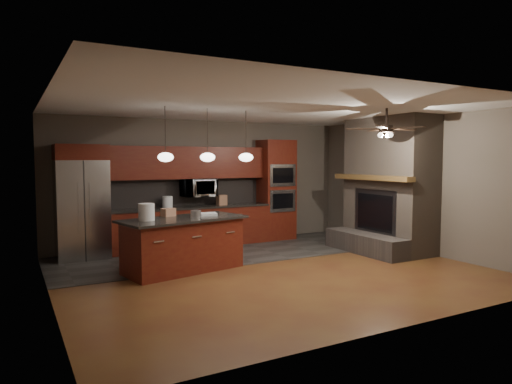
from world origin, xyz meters
TOP-DOWN VIEW (x-y plane):
  - ground at (0.00, 0.00)m, footprint 7.00×7.00m
  - ceiling at (0.00, 0.00)m, footprint 7.00×6.00m
  - back_wall at (0.00, 3.00)m, footprint 7.00×0.02m
  - right_wall at (3.50, 0.00)m, footprint 0.02×6.00m
  - left_wall at (-3.50, 0.00)m, footprint 0.02×6.00m
  - slate_tile_patch at (0.00, 1.80)m, footprint 7.00×2.40m
  - fireplace_column at (3.04, 0.40)m, footprint 1.30×2.10m
  - back_cabinetry at (-0.48, 2.74)m, footprint 3.59×0.64m
  - oven_tower at (1.70, 2.69)m, footprint 0.80×0.63m
  - microwave at (-0.27, 2.75)m, footprint 0.73×0.41m
  - refrigerator at (-2.72, 2.62)m, footprint 0.95×0.75m
  - kitchen_island at (-1.34, 0.76)m, footprint 2.28×1.39m
  - white_bucket at (-1.98, 0.73)m, footprint 0.35×0.35m
  - paint_can at (-1.12, 0.71)m, footprint 0.22×0.22m
  - paint_tray at (-0.90, 0.89)m, footprint 0.49×0.39m
  - cardboard_box at (-1.49, 1.09)m, footprint 0.26×0.22m
  - counter_bucket at (-0.99, 2.70)m, footprint 0.28×0.28m
  - counter_box at (0.24, 2.65)m, footprint 0.22×0.18m
  - pendant_left at (-1.65, 0.70)m, footprint 0.26×0.26m
  - pendant_center at (-0.90, 0.70)m, footprint 0.26×0.26m
  - pendant_right at (-0.15, 0.70)m, footprint 0.26×0.26m
  - ceiling_fan at (1.80, -0.80)m, footprint 1.27×1.33m

SIDE VIEW (x-z plane):
  - ground at x=0.00m, z-range 0.00..0.00m
  - slate_tile_patch at x=0.00m, z-range 0.00..0.01m
  - kitchen_island at x=-1.34m, z-range 0.01..0.93m
  - back_cabinetry at x=-0.48m, z-range -0.21..1.99m
  - paint_tray at x=-0.90m, z-range 0.92..0.96m
  - paint_can at x=-1.12m, z-range 0.92..1.04m
  - cardboard_box at x=-1.49m, z-range 0.92..1.06m
  - counter_box at x=0.24m, z-range 0.90..1.13m
  - counter_bucket at x=-0.99m, z-range 0.90..1.14m
  - white_bucket at x=-1.98m, z-range 0.92..1.20m
  - refrigerator at x=-2.72m, z-range 0.00..2.21m
  - oven_tower at x=1.70m, z-range 0.00..2.38m
  - fireplace_column at x=3.04m, z-range -0.10..2.70m
  - microwave at x=-0.27m, z-range 1.05..1.55m
  - back_wall at x=0.00m, z-range 0.00..2.80m
  - right_wall at x=3.50m, z-range 0.00..2.80m
  - left_wall at x=-3.50m, z-range 0.00..2.80m
  - pendant_left at x=-1.65m, z-range 1.51..2.42m
  - pendant_center at x=-0.90m, z-range 1.51..2.42m
  - pendant_right at x=-0.15m, z-range 1.51..2.42m
  - ceiling_fan at x=1.80m, z-range 2.25..2.66m
  - ceiling at x=0.00m, z-range 2.79..2.81m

